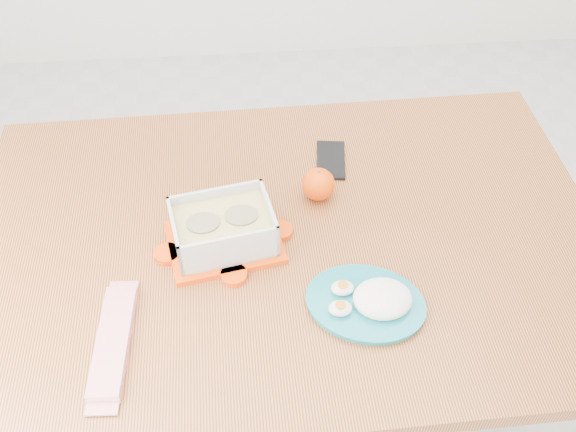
{
  "coord_description": "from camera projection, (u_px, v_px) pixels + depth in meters",
  "views": [
    {
      "loc": [
        -0.18,
        -1.1,
        1.78
      ],
      "look_at": [
        -0.1,
        -0.17,
        0.81
      ],
      "focal_mm": 40.0,
      "sensor_mm": 36.0,
      "label": 1
    }
  ],
  "objects": [
    {
      "name": "candy_bar",
      "position": [
        113.0,
        341.0,
        1.19
      ],
      "size": [
        0.07,
        0.24,
        0.02
      ],
      "primitive_type": "cube",
      "rotation": [
        0.0,
        0.0,
        1.52
      ],
      "color": "red",
      "rests_on": "dining_table"
    },
    {
      "name": "ground",
      "position": [
        315.0,
        349.0,
        2.06
      ],
      "size": [
        3.5,
        3.5,
        0.0
      ],
      "primitive_type": "plane",
      "color": "#B7B7B2",
      "rests_on": "ground"
    },
    {
      "name": "rice_plate",
      "position": [
        371.0,
        300.0,
        1.24
      ],
      "size": [
        0.29,
        0.29,
        0.06
      ],
      "rotation": [
        0.0,
        0.0,
        -0.32
      ],
      "color": "#187B86",
      "rests_on": "dining_table"
    },
    {
      "name": "orange_fruit",
      "position": [
        318.0,
        184.0,
        1.44
      ],
      "size": [
        0.08,
        0.08,
        0.08
      ],
      "primitive_type": "sphere",
      "color": "#FB3505",
      "rests_on": "dining_table"
    },
    {
      "name": "food_container",
      "position": [
        223.0,
        229.0,
        1.33
      ],
      "size": [
        0.26,
        0.22,
        0.1
      ],
      "rotation": [
        0.0,
        0.0,
        0.19
      ],
      "color": "#FF4407",
      "rests_on": "dining_table"
    },
    {
      "name": "dining_table",
      "position": [
        288.0,
        260.0,
        1.45
      ],
      "size": [
        1.4,
        0.95,
        0.75
      ],
      "rotation": [
        0.0,
        0.0,
        0.03
      ],
      "color": "#AC6C30",
      "rests_on": "ground"
    },
    {
      "name": "smartphone",
      "position": [
        331.0,
        160.0,
        1.55
      ],
      "size": [
        0.08,
        0.14,
        0.01
      ],
      "primitive_type": "cube",
      "rotation": [
        0.0,
        0.0,
        -0.12
      ],
      "color": "black",
      "rests_on": "dining_table"
    }
  ]
}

